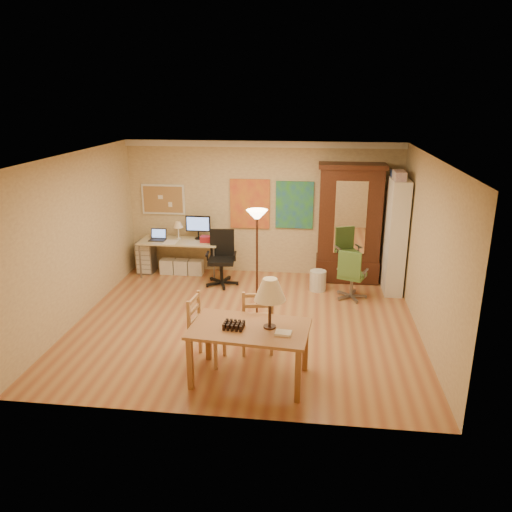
# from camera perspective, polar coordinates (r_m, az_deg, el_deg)

# --- Properties ---
(floor) EXTENTS (5.50, 5.50, 0.00)m
(floor) POSITION_cam_1_polar(r_m,az_deg,el_deg) (8.23, -1.20, -7.65)
(floor) COLOR #A25C39
(floor) RESTS_ON ground
(crown_molding) EXTENTS (5.50, 0.08, 0.12)m
(crown_molding) POSITION_cam_1_polar(r_m,az_deg,el_deg) (9.90, 0.73, 12.67)
(crown_molding) COLOR white
(crown_molding) RESTS_ON floor
(corkboard) EXTENTS (0.90, 0.04, 0.62)m
(corkboard) POSITION_cam_1_polar(r_m,az_deg,el_deg) (10.49, -10.56, 6.38)
(corkboard) COLOR #A3784D
(corkboard) RESTS_ON floor
(art_panel_left) EXTENTS (0.80, 0.04, 1.00)m
(art_panel_left) POSITION_cam_1_polar(r_m,az_deg,el_deg) (10.12, -0.71, 5.97)
(art_panel_left) COLOR gold
(art_panel_left) RESTS_ON floor
(art_panel_right) EXTENTS (0.75, 0.04, 0.95)m
(art_panel_right) POSITION_cam_1_polar(r_m,az_deg,el_deg) (10.04, 4.42, 5.83)
(art_panel_right) COLOR #256797
(art_panel_right) RESTS_ON floor
(dining_table) EXTENTS (1.57, 1.03, 1.41)m
(dining_table) POSITION_cam_1_polar(r_m,az_deg,el_deg) (6.32, 0.11, -6.99)
(dining_table) COLOR brown
(dining_table) RESTS_ON floor
(ladder_chair_back) EXTENTS (0.53, 0.51, 0.99)m
(ladder_chair_back) POSITION_cam_1_polar(r_m,az_deg,el_deg) (7.19, 0.11, -7.54)
(ladder_chair_back) COLOR #A56E4B
(ladder_chair_back) RESTS_ON floor
(ladder_chair_left) EXTENTS (0.48, 0.50, 0.96)m
(ladder_chair_left) POSITION_cam_1_polar(r_m,az_deg,el_deg) (6.98, -5.85, -8.57)
(ladder_chair_left) COLOR #A56E4B
(ladder_chair_left) RESTS_ON floor
(torchiere_lamp) EXTENTS (0.34, 0.34, 1.85)m
(torchiere_lamp) POSITION_cam_1_polar(r_m,az_deg,el_deg) (7.87, 0.11, 2.69)
(torchiere_lamp) COLOR #43251A
(torchiere_lamp) RESTS_ON floor
(computer_desk) EXTENTS (1.61, 0.71, 1.22)m
(computer_desk) POSITION_cam_1_polar(r_m,az_deg,el_deg) (10.34, -8.41, 0.29)
(computer_desk) COLOR beige
(computer_desk) RESTS_ON floor
(office_chair_black) EXTENTS (0.66, 0.66, 1.07)m
(office_chair_black) POSITION_cam_1_polar(r_m,az_deg,el_deg) (9.76, -3.93, -1.64)
(office_chair_black) COLOR black
(office_chair_black) RESTS_ON floor
(office_chair_green) EXTENTS (0.58, 0.58, 0.94)m
(office_chair_green) POSITION_cam_1_polar(r_m,az_deg,el_deg) (9.23, 10.80, -3.35)
(office_chair_green) COLOR slate
(office_chair_green) RESTS_ON floor
(drawer_cart) EXTENTS (0.33, 0.40, 0.67)m
(drawer_cart) POSITION_cam_1_polar(r_m,az_deg,el_deg) (10.63, -12.45, -0.08)
(drawer_cart) COLOR slate
(drawer_cart) RESTS_ON floor
(armoire) EXTENTS (1.26, 0.60, 2.32)m
(armoire) POSITION_cam_1_polar(r_m,az_deg,el_deg) (9.93, 10.55, 2.83)
(armoire) COLOR black
(armoire) RESTS_ON floor
(bookshelf) EXTENTS (0.32, 0.85, 2.13)m
(bookshelf) POSITION_cam_1_polar(r_m,az_deg,el_deg) (9.58, 15.59, 2.18)
(bookshelf) COLOR white
(bookshelf) RESTS_ON floor
(wastebin) EXTENTS (0.31, 0.31, 0.39)m
(wastebin) POSITION_cam_1_polar(r_m,az_deg,el_deg) (9.54, 7.08, -2.80)
(wastebin) COLOR silver
(wastebin) RESTS_ON floor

